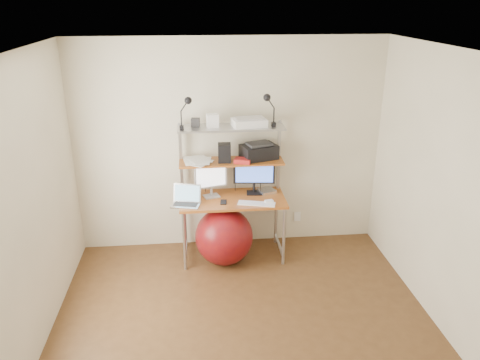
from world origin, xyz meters
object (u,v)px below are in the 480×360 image
object	(u,v)px
printer	(259,151)
laptop	(187,200)
exercise_ball	(224,236)
monitor_black	(254,174)
monitor_silver	(211,178)

from	to	relation	value
printer	laptop	bearing A→B (deg)	179.85
exercise_ball	monitor_black	bearing A→B (deg)	36.39
laptop	printer	bearing A→B (deg)	32.07
monitor_black	laptop	bearing A→B (deg)	-157.36
laptop	monitor_silver	bearing A→B (deg)	47.60
laptop	printer	size ratio (longest dim) A/B	0.78
laptop	monitor_black	bearing A→B (deg)	30.67
monitor_silver	exercise_ball	distance (m)	0.69
exercise_ball	printer	bearing A→B (deg)	36.22
laptop	exercise_ball	size ratio (longest dim) A/B	0.54
monitor_black	laptop	distance (m)	0.84
laptop	exercise_ball	xyz separation A→B (m)	(0.41, -0.04, -0.45)
monitor_silver	printer	distance (m)	0.63
monitor_silver	monitor_black	bearing A→B (deg)	-11.21
monitor_black	exercise_ball	xyz separation A→B (m)	(-0.38, -0.28, -0.65)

